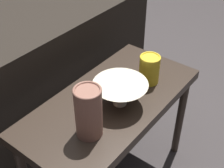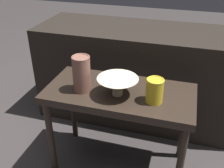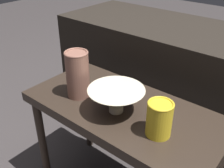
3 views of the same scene
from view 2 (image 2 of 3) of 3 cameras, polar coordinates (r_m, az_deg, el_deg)
The scene contains 6 objects.
ground_plane at distance 1.67m, azimuth 1.42°, elevation -16.51°, with size 8.00×8.00×0.00m, color #383333.
table at distance 1.39m, azimuth 1.64°, elevation -3.68°, with size 0.77×0.38×0.51m.
couch_backdrop at distance 1.90m, azimuth 5.88°, elevation 2.17°, with size 1.41×0.50×0.67m.
bowl at distance 1.29m, azimuth 1.28°, elevation -0.11°, with size 0.21×0.21×0.09m.
vase_textured_left at distance 1.32m, azimuth -6.65°, elevation 2.30°, with size 0.09×0.09×0.19m.
vase_colorful_right at distance 1.25m, azimuth 9.25°, elevation -1.35°, with size 0.08×0.08×0.12m.
Camera 2 is at (0.29, -1.13, 1.20)m, focal length 42.00 mm.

